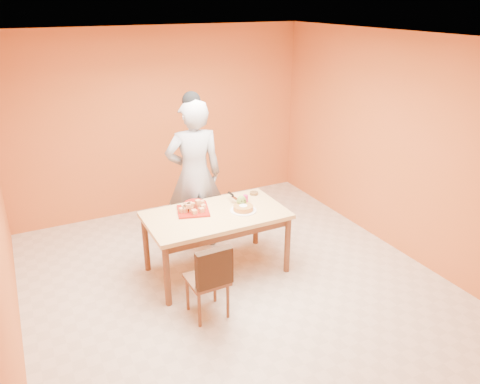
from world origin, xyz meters
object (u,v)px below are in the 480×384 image
red_dinner_plate (195,203)px  egg_ornament (241,202)px  sponge_cake (243,208)px  checker_tin (254,193)px  dining_table (216,221)px  dining_chair (208,278)px  magenta_glass (246,199)px  pastry_platter (193,211)px  person (194,176)px

red_dinner_plate → egg_ornament: 0.57m
sponge_cake → checker_tin: sponge_cake is taller
dining_table → sponge_cake: (0.31, -0.08, 0.13)m
checker_tin → dining_table: bearing=-155.9°
dining_chair → sponge_cake: dining_chair is taller
dining_table → dining_chair: (-0.42, -0.74, -0.23)m
red_dinner_plate → checker_tin: bearing=-4.4°
red_dinner_plate → sponge_cake: size_ratio=1.16×
sponge_cake → egg_ornament: bearing=76.1°
magenta_glass → pastry_platter: bearing=177.8°
red_dinner_plate → magenta_glass: magenta_glass is taller
person → checker_tin: (0.62, -0.43, -0.20)m
person → egg_ornament: 0.79m
pastry_platter → dining_chair: bearing=-103.2°
dining_table → magenta_glass: magenta_glass is taller
sponge_cake → magenta_glass: bearing=56.7°
pastry_platter → red_dinner_plate: size_ratio=1.33×
egg_ornament → magenta_glass: (0.12, 0.13, -0.03)m
dining_chair → pastry_platter: dining_chair is taller
pastry_platter → person: bearing=66.5°
checker_tin → egg_ornament: bearing=-138.2°
egg_ornament → person: bearing=90.6°
dining_chair → magenta_glass: bearing=43.5°
checker_tin → person: bearing=145.8°
dining_chair → red_dinner_plate: 1.18m
dining_table → dining_chair: 0.88m
dining_table → egg_ornament: size_ratio=10.39×
magenta_glass → checker_tin: magenta_glass is taller
dining_chair → egg_ornament: bearing=43.2°
pastry_platter → magenta_glass: 0.67m
dining_table → sponge_cake: 0.35m
sponge_cake → person: bearing=109.5°
red_dinner_plate → checker_tin: 0.77m
egg_ornament → magenta_glass: egg_ornament is taller
red_dinner_plate → dining_chair: bearing=-105.9°
magenta_glass → red_dinner_plate: bearing=159.2°
person → egg_ornament: bearing=122.3°
red_dinner_plate → magenta_glass: (0.57, -0.22, 0.04)m
red_dinner_plate → egg_ornament: egg_ornament is taller
red_dinner_plate → checker_tin: checker_tin is taller
dining_chair → red_dinner_plate: (0.31, 1.09, 0.33)m
dining_table → person: size_ratio=0.82×
dining_table → egg_ornament: egg_ornament is taller
dining_table → checker_tin: bearing=24.1°
person → magenta_glass: person is taller
dining_chair → magenta_glass: size_ratio=9.72×
pastry_platter → egg_ornament: bearing=-15.5°
magenta_glass → checker_tin: bearing=38.6°
sponge_cake → checker_tin: 0.51m
sponge_cake → pastry_platter: bearing=155.2°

